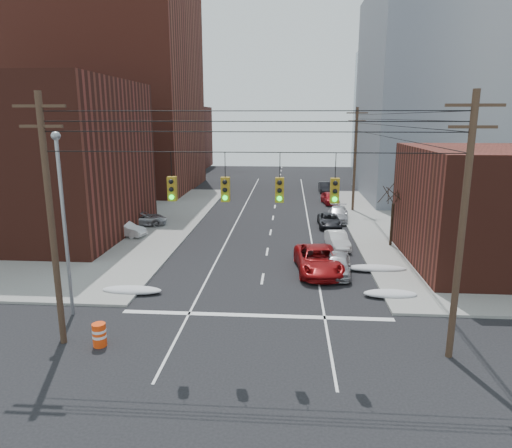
% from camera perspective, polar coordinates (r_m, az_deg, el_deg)
% --- Properties ---
extents(ground, '(160.00, 160.00, 0.00)m').
position_cam_1_polar(ground, '(18.25, -1.55, -19.87)').
color(ground, black).
rests_on(ground, ground).
extents(sidewalk_nw, '(40.00, 40.00, 0.15)m').
position_cam_1_polar(sidewalk_nw, '(51.93, -29.31, 0.51)').
color(sidewalk_nw, gray).
rests_on(sidewalk_nw, ground).
extents(building_brick_tall, '(24.00, 20.00, 30.00)m').
position_cam_1_polar(building_brick_tall, '(68.38, -18.60, 16.77)').
color(building_brick_tall, maroon).
rests_on(building_brick_tall, ground).
extents(building_brick_near, '(20.00, 16.00, 13.00)m').
position_cam_1_polar(building_brick_near, '(44.19, -28.31, 7.15)').
color(building_brick_near, '#4A1E16').
rests_on(building_brick_near, ground).
extents(building_brick_far, '(22.00, 18.00, 12.00)m').
position_cam_1_polar(building_brick_far, '(93.46, -13.19, 10.43)').
color(building_brick_far, '#4A1E16').
rests_on(building_brick_far, ground).
extents(building_office, '(22.00, 20.00, 25.00)m').
position_cam_1_polar(building_office, '(62.69, 24.00, 14.42)').
color(building_office, gray).
rests_on(building_office, ground).
extents(building_glass, '(20.00, 18.00, 22.00)m').
position_cam_1_polar(building_glass, '(88.12, 19.46, 13.14)').
color(building_glass, gray).
rests_on(building_glass, ground).
extents(utility_pole_left, '(2.20, 0.28, 11.00)m').
position_cam_1_polar(utility_pole_left, '(21.23, -24.26, 0.69)').
color(utility_pole_left, '#473323').
rests_on(utility_pole_left, ground).
extents(utility_pole_right, '(2.20, 0.28, 11.00)m').
position_cam_1_polar(utility_pole_right, '(19.92, 24.40, -0.08)').
color(utility_pole_right, '#473323').
rests_on(utility_pole_right, ground).
extents(utility_pole_far, '(2.20, 0.28, 11.00)m').
position_cam_1_polar(utility_pole_far, '(49.87, 12.28, 8.10)').
color(utility_pole_far, '#473323').
rests_on(utility_pole_far, ground).
extents(traffic_signals, '(17.00, 0.42, 2.02)m').
position_cam_1_polar(traffic_signals, '(18.46, -0.47, 4.51)').
color(traffic_signals, black).
rests_on(traffic_signals, ground).
extents(street_light, '(0.44, 0.44, 9.32)m').
position_cam_1_polar(street_light, '(24.34, -22.99, 1.69)').
color(street_light, gray).
rests_on(street_light, ground).
extents(bare_tree, '(2.09, 2.20, 4.93)m').
position_cam_1_polar(bare_tree, '(36.91, 16.62, 0.70)').
color(bare_tree, black).
rests_on(bare_tree, ground).
extents(snow_nw, '(3.50, 1.08, 0.42)m').
position_cam_1_polar(snow_nw, '(27.60, -15.24, -7.97)').
color(snow_nw, silver).
rests_on(snow_nw, ground).
extents(snow_ne, '(3.00, 1.08, 0.42)m').
position_cam_1_polar(snow_ne, '(27.19, 16.43, -8.37)').
color(snow_ne, silver).
rests_on(snow_ne, ground).
extents(snow_east_far, '(4.00, 1.08, 0.42)m').
position_cam_1_polar(snow_east_far, '(31.34, 14.74, -5.37)').
color(snow_east_far, silver).
rests_on(snow_east_far, ground).
extents(red_pickup, '(3.24, 6.16, 1.65)m').
position_cam_1_polar(red_pickup, '(30.28, 7.75, -4.47)').
color(red_pickup, maroon).
rests_on(red_pickup, ground).
extents(parked_car_a, '(2.19, 4.37, 1.43)m').
position_cam_1_polar(parked_car_a, '(29.98, 10.19, -4.97)').
color(parked_car_a, '#B1B2B6').
rests_on(parked_car_a, ground).
extents(parked_car_b, '(1.78, 4.05, 1.29)m').
position_cam_1_polar(parked_car_b, '(36.02, 10.14, -1.99)').
color(parked_car_b, white).
rests_on(parked_car_b, ground).
extents(parked_car_c, '(2.05, 4.41, 1.22)m').
position_cam_1_polar(parked_car_c, '(42.91, 9.16, 0.45)').
color(parked_car_c, black).
rests_on(parked_car_c, ground).
extents(parked_car_d, '(2.50, 4.97, 1.39)m').
position_cam_1_polar(parked_car_d, '(45.39, 10.20, 1.21)').
color(parked_car_d, '#B3B3B8').
rests_on(parked_car_d, ground).
extents(parked_car_e, '(2.20, 4.30, 1.40)m').
position_cam_1_polar(parked_car_e, '(54.40, 9.23, 3.23)').
color(parked_car_e, maroon).
rests_on(parked_car_e, ground).
extents(parked_car_f, '(1.55, 4.19, 1.37)m').
position_cam_1_polar(parked_car_f, '(62.90, 8.57, 4.57)').
color(parked_car_f, black).
rests_on(parked_car_f, ground).
extents(lot_car_a, '(3.95, 2.17, 1.23)m').
position_cam_1_polar(lot_car_a, '(40.02, -16.16, -0.61)').
color(lot_car_a, silver).
rests_on(lot_car_a, sidewalk_nw).
extents(lot_car_b, '(4.96, 3.20, 1.27)m').
position_cam_1_polar(lot_car_b, '(43.61, -14.08, 0.65)').
color(lot_car_b, '#A1A1A5').
rests_on(lot_car_b, sidewalk_nw).
extents(lot_car_c, '(5.45, 2.80, 1.51)m').
position_cam_1_polar(lot_car_c, '(44.81, -23.82, 0.40)').
color(lot_car_c, black).
rests_on(lot_car_c, sidewalk_nw).
extents(lot_car_d, '(4.52, 2.34, 1.47)m').
position_cam_1_polar(lot_car_d, '(47.87, -19.22, 1.53)').
color(lot_car_d, '#A2A2A7').
rests_on(lot_car_d, sidewalk_nw).
extents(construction_barrel, '(0.63, 0.63, 1.07)m').
position_cam_1_polar(construction_barrel, '(21.96, -18.99, -12.94)').
color(construction_barrel, '#F6400C').
rests_on(construction_barrel, ground).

